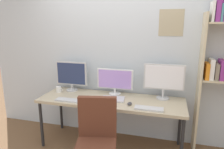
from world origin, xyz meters
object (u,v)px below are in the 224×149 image
at_px(monitor_right, 164,79).
at_px(laptop_closed, 113,99).
at_px(computer_mouse, 130,104).
at_px(desk, 111,102).
at_px(monitor_left, 71,75).
at_px(coffee_mug, 59,89).
at_px(keyboard_left, 68,100).
at_px(keyboard_right, 149,108).
at_px(monitor_center, 115,81).

distance_m(monitor_right, laptop_closed, 0.77).
height_order(computer_mouse, laptop_closed, computer_mouse).
bearing_deg(monitor_right, laptop_closed, -160.46).
bearing_deg(desk, monitor_left, 163.44).
bearing_deg(coffee_mug, keyboard_left, -44.12).
relative_size(keyboard_left, keyboard_right, 1.00).
bearing_deg(monitor_left, coffee_mug, -141.05).
relative_size(monitor_left, keyboard_right, 1.41).
height_order(monitor_right, keyboard_left, monitor_right).
relative_size(desk, monitor_center, 3.78).
bearing_deg(keyboard_left, monitor_right, 19.15).
bearing_deg(monitor_center, computer_mouse, -50.28).
distance_m(monitor_left, monitor_center, 0.72).
xyz_separation_m(monitor_right, laptop_closed, (-0.68, -0.24, -0.28)).
bearing_deg(desk, coffee_mug, 174.85).
relative_size(monitor_right, computer_mouse, 5.88).
xyz_separation_m(monitor_left, coffee_mug, (-0.16, -0.13, -0.21)).
distance_m(monitor_left, coffee_mug, 0.30).
height_order(desk, coffee_mug, coffee_mug).
height_order(monitor_left, monitor_center, monitor_left).
bearing_deg(monitor_center, laptop_closed, -81.57).
distance_m(monitor_center, keyboard_right, 0.74).
bearing_deg(laptop_closed, monitor_left, 155.27).
bearing_deg(coffee_mug, monitor_center, 8.61).
bearing_deg(keyboard_right, coffee_mug, 167.87).
height_order(monitor_left, laptop_closed, monitor_left).
bearing_deg(desk, monitor_right, 16.56).
relative_size(keyboard_right, computer_mouse, 3.78).
xyz_separation_m(monitor_left, monitor_right, (1.43, 0.00, 0.03)).
bearing_deg(coffee_mug, laptop_closed, -6.71).
bearing_deg(keyboard_right, monitor_right, 70.80).
relative_size(monitor_center, coffee_mug, 5.17).
relative_size(desk, coffee_mug, 19.51).
bearing_deg(desk, computer_mouse, -26.11).
bearing_deg(monitor_center, monitor_left, 180.00).
bearing_deg(desk, monitor_center, 90.00).
bearing_deg(keyboard_left, monitor_center, 38.30).
distance_m(desk, keyboard_right, 0.61).
bearing_deg(monitor_center, monitor_right, 0.00).
relative_size(monitor_left, monitor_right, 0.90).
bearing_deg(computer_mouse, laptop_closed, 155.85).
height_order(computer_mouse, coffee_mug, coffee_mug).
height_order(monitor_right, computer_mouse, monitor_right).
bearing_deg(coffee_mug, monitor_right, 4.78).
bearing_deg(laptop_closed, monitor_right, 12.61).
bearing_deg(keyboard_right, computer_mouse, 162.21).
relative_size(desk, keyboard_right, 5.70).
relative_size(monitor_right, laptop_closed, 1.76).
xyz_separation_m(monitor_left, laptop_closed, (0.75, -0.24, -0.25)).
height_order(monitor_center, keyboard_left, monitor_center).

